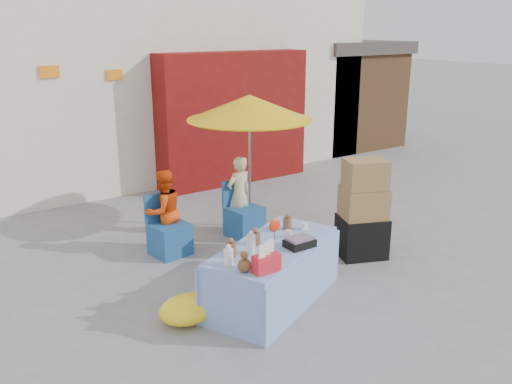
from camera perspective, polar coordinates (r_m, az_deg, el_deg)
ground at (r=6.83m, az=1.02°, el=-9.65°), size 80.00×80.00×0.00m
backdrop at (r=13.12m, az=-17.20°, el=16.49°), size 14.00×8.00×7.80m
market_table at (r=6.29m, az=1.80°, el=-8.46°), size 2.02×1.54×1.11m
chair_left at (r=7.68m, az=-9.13°, el=-4.67°), size 0.54×0.54×0.85m
chair_right at (r=8.25m, az=-1.29°, el=-2.90°), size 0.54×0.54×0.85m
vendor_orange at (r=7.68m, az=-9.67°, el=-2.01°), size 0.64×0.53×1.19m
vendor_beige at (r=8.25m, az=-1.81°, el=-0.34°), size 0.48×0.35×1.21m
umbrella at (r=8.24m, az=-0.69°, el=8.84°), size 1.90×1.90×2.09m
box_stack at (r=7.54m, az=11.21°, el=-2.12°), size 0.77×0.71×1.38m
tarp_bundle at (r=6.03m, az=-7.19°, el=-12.13°), size 0.79×0.73×0.29m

